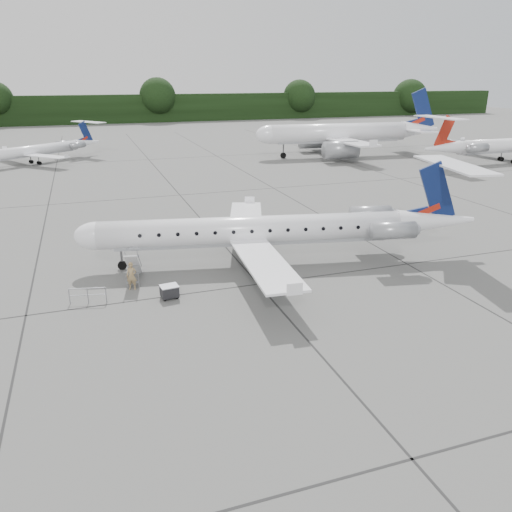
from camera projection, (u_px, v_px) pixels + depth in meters
name	position (u px, v px, depth m)	size (l,w,h in m)	color
ground	(322.00, 291.00, 32.63)	(320.00, 320.00, 0.00)	slate
treeline	(128.00, 109.00, 146.87)	(260.00, 4.00, 8.00)	black
main_regional_jet	(252.00, 217.00, 36.20)	(28.29, 20.37, 7.25)	white
airstair	(133.00, 265.00, 33.85)	(0.85, 2.52, 2.27)	white
passenger	(132.00, 276.00, 32.60)	(0.68, 0.45, 1.87)	#977D52
safety_railing	(88.00, 296.00, 30.72)	(2.20, 0.08, 1.00)	gray
baggage_cart	(169.00, 291.00, 31.43)	(1.05, 0.85, 0.91)	black
bg_narrowbody	(339.00, 123.00, 84.95)	(30.98, 22.30, 11.12)	white
bg_regional_left	(28.00, 146.00, 77.79)	(22.34, 16.08, 5.86)	white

